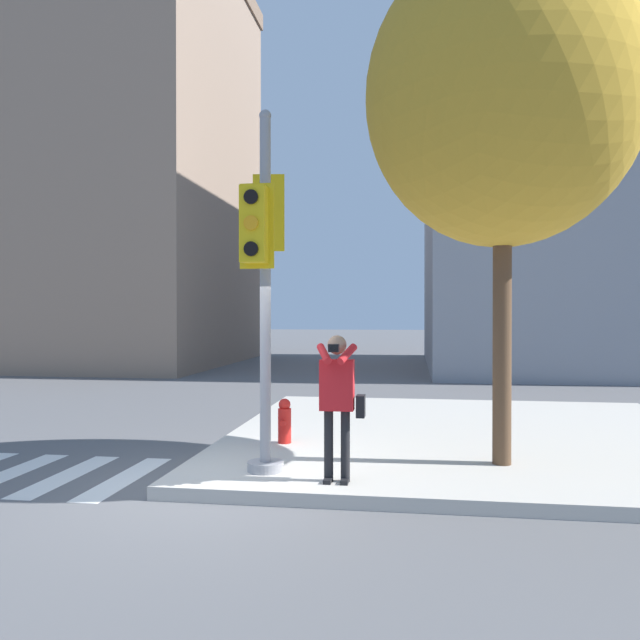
# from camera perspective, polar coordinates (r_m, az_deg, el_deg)

# --- Properties ---
(ground_plane) EXTENTS (160.00, 160.00, 0.00)m
(ground_plane) POSITION_cam_1_polar(r_m,az_deg,el_deg) (7.99, -10.64, -15.08)
(ground_plane) COLOR #5B5B5E
(sidewalk_corner) EXTENTS (8.00, 8.00, 0.17)m
(sidewalk_corner) POSITION_cam_1_polar(r_m,az_deg,el_deg) (11.02, 13.61, -10.30)
(sidewalk_corner) COLOR #BCB7AD
(sidewalk_corner) RESTS_ON ground_plane
(traffic_signal_pole) EXTENTS (0.49, 1.39, 4.56)m
(traffic_signal_pole) POSITION_cam_1_polar(r_m,az_deg,el_deg) (7.93, -5.17, 5.19)
(traffic_signal_pole) COLOR #939399
(traffic_signal_pole) RESTS_ON sidewalk_corner
(person_photographer) EXTENTS (0.58, 0.54, 1.74)m
(person_photographer) POSITION_cam_1_polar(r_m,az_deg,el_deg) (7.43, 1.67, -6.74)
(person_photographer) COLOR black
(person_photographer) RESTS_ON sidewalk_corner
(street_tree) EXTENTS (3.62, 3.62, 6.85)m
(street_tree) POSITION_cam_1_polar(r_m,az_deg,el_deg) (9.04, 16.36, 18.99)
(street_tree) COLOR brown
(street_tree) RESTS_ON sidewalk_corner
(fire_hydrant) EXTENTS (0.20, 0.26, 0.69)m
(fire_hydrant) POSITION_cam_1_polar(r_m,az_deg,el_deg) (9.74, -3.26, -9.22)
(fire_hydrant) COLOR red
(fire_hydrant) RESTS_ON sidewalk_corner
(building_left) EXTENTS (10.40, 11.91, 17.66)m
(building_left) POSITION_cam_1_polar(r_m,az_deg,el_deg) (29.49, -18.24, 13.61)
(building_left) COLOR gray
(building_left) RESTS_ON ground_plane
(building_right) EXTENTS (12.48, 13.68, 13.93)m
(building_right) POSITION_cam_1_polar(r_m,az_deg,el_deg) (27.77, 22.80, 10.49)
(building_right) COLOR gray
(building_right) RESTS_ON ground_plane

